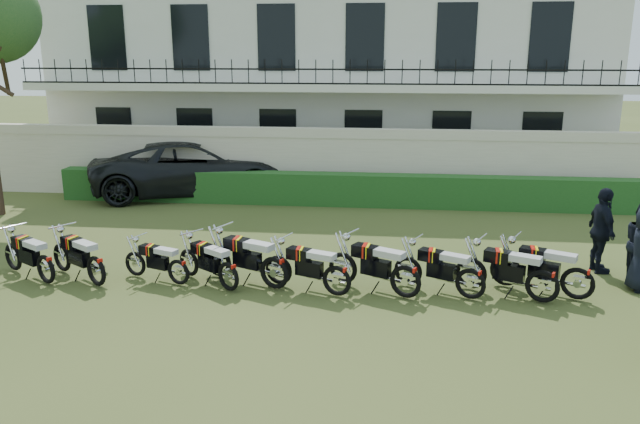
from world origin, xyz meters
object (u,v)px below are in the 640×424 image
Objects in this scene: motorcycle_1 at (96,264)px; suv at (194,167)px; motorcycle_6 at (406,274)px; motorcycle_4 at (274,265)px; motorcycle_3 at (228,269)px; motorcycle_0 at (45,262)px; motorcycle_7 at (471,276)px; motorcycle_9 at (578,276)px; motorcycle_2 at (178,266)px; officer_5 at (602,231)px; motorcycle_5 at (337,273)px; motorcycle_8 at (543,278)px.

suv reaches higher than motorcycle_1.
motorcycle_4 is at bearing 113.24° from motorcycle_6.
suv reaches higher than motorcycle_3.
motorcycle_1 is (1.09, -0.01, 0.01)m from motorcycle_0.
motorcycle_6 is 1.25m from motorcycle_7.
motorcycle_1 is 2.75m from motorcycle_3.
motorcycle_7 is 2.06m from motorcycle_9.
officer_5 is at bearing -58.33° from motorcycle_2.
motorcycle_3 is at bearing -56.05° from motorcycle_1.
motorcycle_9 is (3.30, 0.28, -0.01)m from motorcycle_6.
motorcycle_1 is at bearing 118.82° from motorcycle_2.
motorcycle_3 is 8.02m from officer_5.
motorcycle_7 reaches higher than motorcycle_2.
officer_5 is at bearing -51.05° from motorcycle_4.
motorcycle_2 is at bearing -48.12° from motorcycle_1.
officer_5 is (11.05, -6.42, 0.03)m from suv.
motorcycle_7 is at bearing 116.85° from officer_5.
motorcycle_6 reaches higher than motorcycle_1.
motorcycle_3 is 4.77m from motorcycle_7.
officer_5 reaches higher than motorcycle_7.
motorcycle_5 is 1.04× the size of motorcycle_7.
motorcycle_6 reaches higher than motorcycle_7.
motorcycle_6 reaches higher than motorcycle_3.
motorcycle_7 is at bearing -67.42° from motorcycle_4.
motorcycle_9 is 13.00m from suv.
officer_5 reaches higher than motorcycle_8.
motorcycle_1 is 1.06× the size of motorcycle_2.
motorcycle_4 is at bearing -53.28° from motorcycle_1.
motorcycle_8 reaches higher than motorcycle_3.
motorcycle_9 reaches higher than motorcycle_3.
motorcycle_0 is at bearing 159.03° from suv.
officer_5 is at bearing -137.47° from suv.
motorcycle_5 is 10.09m from suv.
motorcycle_1 is at bearing -59.55° from motorcycle_0.
motorcycle_4 is 1.30m from motorcycle_5.
motorcycle_2 is 0.82× the size of motorcycle_4.
motorcycle_6 is 0.29× the size of suv.
motorcycle_4 is (2.00, -0.03, 0.11)m from motorcycle_2.
motorcycle_4 reaches higher than motorcycle_0.
motorcycle_6 is 4.70m from officer_5.
motorcycle_4 is at bearing 116.72° from motorcycle_9.
motorcycle_0 is at bearing 115.66° from motorcycle_8.
motorcycle_5 is 2.59m from motorcycle_7.
motorcycle_2 is 8.52m from suv.
motorcycle_1 is 0.96× the size of motorcycle_7.
motorcycle_3 is at bearing 117.33° from motorcycle_6.
motorcycle_4 is 1.07× the size of motorcycle_5.
motorcycle_7 is at bearing -55.80° from motorcycle_1.
motorcycle_4 is 1.12× the size of motorcycle_7.
motorcycle_2 is 0.25× the size of suv.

